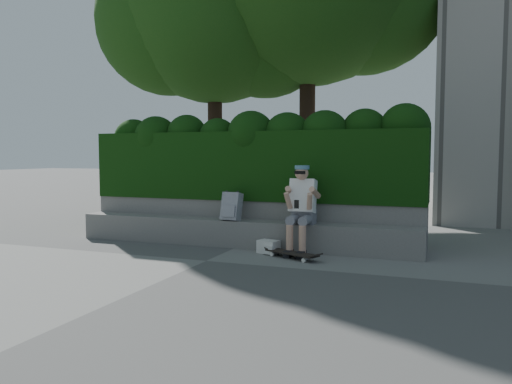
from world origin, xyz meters
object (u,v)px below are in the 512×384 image
at_px(person, 302,206).
at_px(backpack_plaid, 232,207).
at_px(skateboard, 292,253).
at_px(backpack_ground, 269,247).

distance_m(person, backpack_plaid, 1.24).
relative_size(person, skateboard, 1.52).
xyz_separation_m(person, backpack_ground, (-0.48, -0.20, -0.65)).
distance_m(person, backpack_ground, 0.83).
relative_size(skateboard, backpack_ground, 2.87).
relative_size(skateboard, backpack_plaid, 1.94).
bearing_deg(backpack_ground, person, 39.46).
xyz_separation_m(person, backpack_plaid, (-1.23, 0.08, -0.07)).
distance_m(person, skateboard, 0.81).
bearing_deg(backpack_plaid, person, 4.65).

